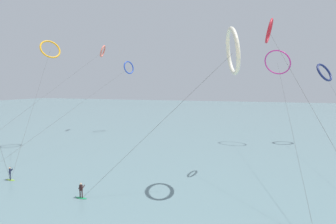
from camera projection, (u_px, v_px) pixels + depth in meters
sea_water at (231, 114)px, 113.06m from camera, size 400.00×200.00×0.08m
surfer_lime at (10, 174)px, 33.60m from camera, size 1.40×0.73×1.70m
surfer_emerald at (81, 192)px, 28.15m from camera, size 1.40×0.59×1.70m
kite_coral at (102, 51)px, 68.36m from camera, size 3.78×44.62×22.80m
kite_magenta at (277, 62)px, 52.21m from camera, size 5.96×40.98×19.19m
kite_cobalt at (129, 68)px, 67.37m from camera, size 2.20×42.30×18.58m
kite_amber at (50, 49)px, 49.79m from camera, size 9.57×18.60×20.87m
kite_navy at (324, 72)px, 53.18m from camera, size 4.62×43.54×16.83m
kite_crimson at (269, 31)px, 32.95m from camera, size 8.41×20.70×20.54m
kite_ivory at (233, 51)px, 27.53m from camera, size 16.28×8.53×18.24m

